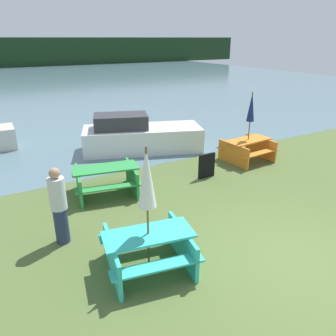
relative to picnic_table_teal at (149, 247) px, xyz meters
name	(u,v)px	position (x,y,z in m)	size (l,w,h in m)	color
ground_plane	(291,260)	(2.44, -1.17, -0.44)	(60.00, 60.00, 0.00)	#516633
water	(32,83)	(2.44, 29.56, -0.44)	(60.00, 50.00, 0.00)	slate
far_treeline	(7,52)	(2.44, 49.56, 1.56)	(80.00, 1.60, 4.00)	#193319
picnic_table_teal	(149,247)	(0.00, 0.00, 0.00)	(1.82, 1.64, 0.73)	#33B7A8
picnic_table_green	(106,178)	(0.40, 3.33, 0.02)	(1.94, 1.68, 0.77)	green
picnic_table_orange	(247,148)	(5.50, 3.42, 0.00)	(1.70, 1.49, 0.74)	orange
umbrella_navy	(251,108)	(5.50, 3.42, 1.38)	(0.25, 0.25, 2.33)	brown
umbrella_white	(147,178)	(0.00, 0.00, 1.35)	(0.32, 0.32, 2.35)	brown
boat	(139,136)	(2.76, 6.25, 0.10)	(4.60, 2.97, 1.39)	silver
person	(59,206)	(-1.17, 1.63, 0.39)	(0.33, 0.33, 1.65)	#283351
signboard	(207,166)	(3.41, 2.90, -0.07)	(0.55, 0.08, 0.75)	black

